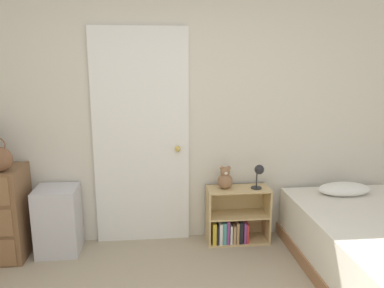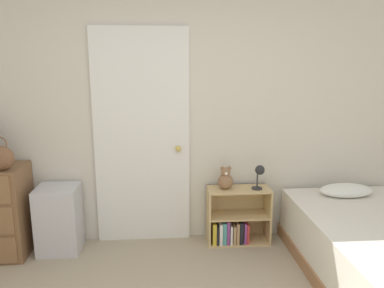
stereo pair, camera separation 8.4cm
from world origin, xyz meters
name	(u,v)px [view 2 (the right image)]	position (x,y,z in m)	size (l,w,h in m)	color
wall_back	(160,114)	(0.00, 2.17, 1.27)	(10.00, 0.06, 2.55)	beige
door_closed	(142,138)	(-0.18, 2.12, 1.05)	(0.92, 0.09, 2.10)	white
handbag	(0,158)	(-1.38, 1.79, 0.96)	(0.23, 0.14, 0.30)	brown
storage_bin	(59,219)	(-0.97, 1.94, 0.32)	(0.38, 0.36, 0.63)	silver
bookshelf	(234,221)	(0.72, 1.99, 0.22)	(0.62, 0.27, 0.56)	tan
teddy_bear	(225,179)	(0.62, 1.99, 0.66)	(0.15, 0.15, 0.23)	#8C6647
desk_lamp	(259,173)	(0.95, 1.95, 0.73)	(0.12, 0.11, 0.24)	#262628
bed	(381,252)	(1.79, 1.20, 0.26)	(1.15, 1.86, 0.62)	#996B47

